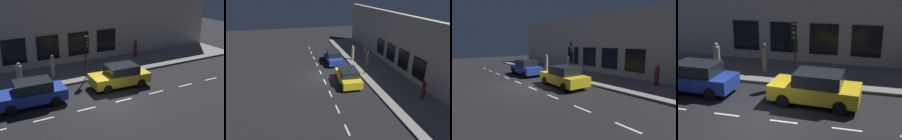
% 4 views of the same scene
% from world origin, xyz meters
% --- Properties ---
extents(ground_plane, '(60.00, 60.00, 0.00)m').
position_xyz_m(ground_plane, '(0.00, 0.00, 0.00)').
color(ground_plane, black).
extents(sidewalk, '(4.50, 32.00, 0.15)m').
position_xyz_m(sidewalk, '(6.25, 0.00, 0.07)').
color(sidewalk, gray).
rests_on(sidewalk, ground).
extents(building_facade, '(0.65, 32.00, 6.32)m').
position_xyz_m(building_facade, '(8.80, 0.00, 3.15)').
color(building_facade, beige).
rests_on(building_facade, ground).
extents(lane_centre_line, '(0.12, 27.20, 0.01)m').
position_xyz_m(lane_centre_line, '(0.00, -1.00, 0.00)').
color(lane_centre_line, beige).
rests_on(lane_centre_line, ground).
extents(traffic_light, '(0.45, 0.32, 3.33)m').
position_xyz_m(traffic_light, '(4.40, -0.37, 2.61)').
color(traffic_light, black).
rests_on(traffic_light, sidewalk).
extents(parked_car_0, '(1.93, 4.29, 1.58)m').
position_xyz_m(parked_car_0, '(2.13, 4.31, 0.79)').
color(parked_car_0, '#1E389E').
rests_on(parked_car_0, ground).
extents(parked_car_1, '(2.11, 4.29, 1.58)m').
position_xyz_m(parked_car_1, '(2.16, -1.96, 0.79)').
color(parked_car_1, gold).
rests_on(parked_car_1, ground).
extents(pedestrian_0, '(0.41, 0.41, 1.63)m').
position_xyz_m(pedestrian_0, '(7.34, -6.61, 0.92)').
color(pedestrian_0, maroon).
rests_on(pedestrian_0, sidewalk).
extents(pedestrian_1, '(0.54, 0.54, 1.87)m').
position_xyz_m(pedestrian_1, '(4.78, 4.49, 1.02)').
color(pedestrian_1, gray).
rests_on(pedestrian_1, sidewalk).
extents(pedestrian_2, '(0.44, 0.44, 1.75)m').
position_xyz_m(pedestrian_2, '(5.81, 1.84, 0.97)').
color(pedestrian_2, gray).
rests_on(pedestrian_2, sidewalk).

